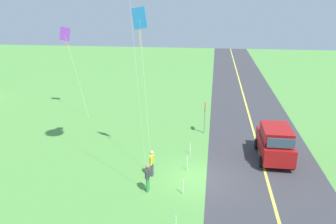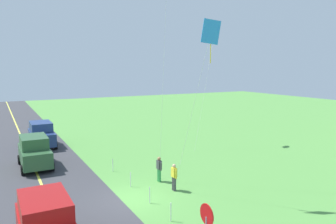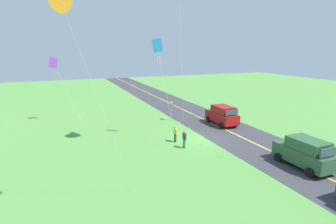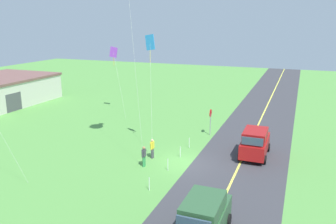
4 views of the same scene
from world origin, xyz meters
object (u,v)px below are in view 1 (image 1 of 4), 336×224
person_adult_near (152,162)px  person_adult_companion (148,177)px  car_suv_foreground (275,142)px  stop_sign (205,111)px  kite_yellow_high (65,35)px  kite_red_low (140,21)px

person_adult_near → person_adult_companion: 1.76m
car_suv_foreground → person_adult_near: 8.24m
stop_sign → kite_yellow_high: kite_yellow_high is taller
car_suv_foreground → kite_yellow_high: 20.53m
kite_red_low → kite_yellow_high: bearing=42.4°
stop_sign → kite_yellow_high: (4.75, 12.98, 5.16)m
stop_sign → kite_red_low: kite_red_low is taller
kite_red_low → kite_yellow_high: size_ratio=1.24×
stop_sign → kite_red_low: size_ratio=0.27×
person_adult_companion → car_suv_foreground: bearing=27.6°
stop_sign → person_adult_near: (-7.30, 2.81, -0.94)m
person_adult_near → car_suv_foreground: bearing=127.1°
car_suv_foreground → stop_sign: 6.15m
kite_red_low → kite_yellow_high: 13.75m
car_suv_foreground → kite_red_low: bearing=99.3°
person_adult_near → stop_sign: bearing=171.8°
person_adult_companion → stop_sign: bearing=66.2°
stop_sign → kite_red_low: bearing=144.5°
person_adult_near → kite_yellow_high: kite_yellow_high is taller
car_suv_foreground → stop_sign: (3.92, 4.70, 0.65)m
stop_sign → person_adult_companion: 9.50m
person_adult_near → kite_yellow_high: 16.91m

